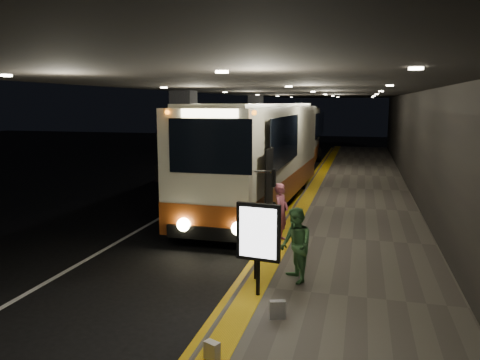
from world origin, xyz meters
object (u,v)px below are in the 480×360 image
at_px(coach_main, 260,159).
at_px(bag_plain, 212,351).
at_px(passenger_boarding, 281,212).
at_px(passenger_waiting_green, 296,245).
at_px(coach_second, 296,140).
at_px(stanchion_post, 255,257).
at_px(bag_polka, 278,310).
at_px(info_sign, 258,234).

relative_size(coach_main, bag_plain, 42.84).
xyz_separation_m(passenger_boarding, passenger_waiting_green, (0.81, -2.89, -0.01)).
bearing_deg(passenger_boarding, bag_plain, -166.91).
bearing_deg(coach_second, bag_plain, -88.11).
bearing_deg(coach_main, bag_plain, -79.11).
relative_size(passenger_boarding, passenger_waiting_green, 1.01).
bearing_deg(stanchion_post, passenger_waiting_green, 6.82).
distance_m(passenger_boarding, bag_polka, 4.85).
relative_size(bag_polka, info_sign, 0.18).
relative_size(coach_main, passenger_boarding, 7.58).
distance_m(coach_main, passenger_waiting_green, 8.20).
bearing_deg(passenger_boarding, coach_main, 31.52).
bearing_deg(bag_plain, stanchion_post, 91.67).
bearing_deg(stanchion_post, bag_polka, -65.19).
relative_size(passenger_waiting_green, stanchion_post, 1.60).
bearing_deg(bag_polka, coach_main, 104.15).
height_order(passenger_boarding, bag_polka, passenger_boarding).
bearing_deg(bag_plain, passenger_boarding, 90.43).
height_order(coach_main, bag_plain, coach_main).
height_order(coach_second, bag_polka, coach_second).
bearing_deg(coach_main, stanchion_post, -76.19).
height_order(bag_plain, stanchion_post, stanchion_post).
height_order(coach_second, passenger_waiting_green, coach_second).
bearing_deg(passenger_waiting_green, bag_plain, -41.67).
xyz_separation_m(passenger_waiting_green, bag_plain, (-0.77, -3.44, -0.66)).
xyz_separation_m(coach_second, bag_plain, (1.84, -22.01, -1.44)).
bearing_deg(coach_main, coach_second, 92.87).
distance_m(coach_second, bag_polka, 20.63).
xyz_separation_m(bag_polka, info_sign, (-0.56, 0.91, 1.11)).
bearing_deg(stanchion_post, info_sign, -73.51).
relative_size(bag_polka, bag_plain, 1.17).
bearing_deg(coach_second, passenger_boarding, -86.37).
bearing_deg(info_sign, bag_polka, -51.18).
bearing_deg(coach_main, info_sign, -75.71).
relative_size(passenger_boarding, info_sign, 0.86).
bearing_deg(passenger_waiting_green, coach_main, 168.60).
xyz_separation_m(passenger_waiting_green, bag_polka, (-0.06, -1.85, -0.64)).
bearing_deg(passenger_waiting_green, coach_second, 158.88).
bearing_deg(bag_polka, coach_second, 97.12).
relative_size(passenger_boarding, bag_polka, 4.85).
xyz_separation_m(coach_main, passenger_waiting_green, (2.48, -7.77, -0.88)).
bearing_deg(coach_second, info_sign, -87.06).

